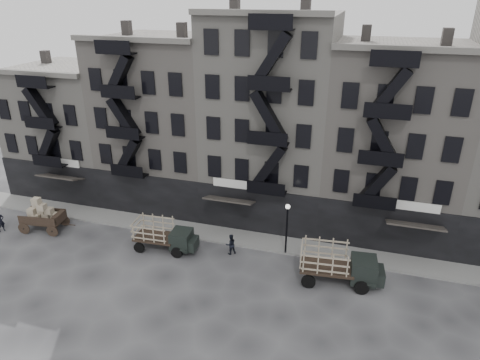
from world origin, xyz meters
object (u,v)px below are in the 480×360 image
(stake_truck_west, at_px, (164,233))
(stake_truck_east, at_px, (339,262))
(pedestrian_west, at_px, (0,221))
(horse, at_px, (44,211))
(pedestrian_mid, at_px, (231,244))
(wagon, at_px, (41,211))

(stake_truck_west, xyz_separation_m, stake_truck_east, (13.33, -0.31, 0.20))
(stake_truck_west, bearing_deg, pedestrian_west, -177.48)
(pedestrian_west, bearing_deg, horse, -6.14)
(horse, height_order, pedestrian_mid, pedestrian_mid)
(wagon, height_order, stake_truck_west, wagon)
(horse, xyz_separation_m, stake_truck_east, (25.61, -1.63, 0.78))
(horse, bearing_deg, stake_truck_west, -72.50)
(wagon, bearing_deg, pedestrian_west, -165.75)
(wagon, xyz_separation_m, pedestrian_mid, (16.28, 1.07, -0.89))
(pedestrian_west, bearing_deg, stake_truck_west, -54.09)
(pedestrian_mid, bearing_deg, horse, -37.67)
(horse, xyz_separation_m, pedestrian_mid, (17.46, -0.48, 0.01))
(wagon, relative_size, stake_truck_east, 0.65)
(horse, relative_size, pedestrian_mid, 1.17)
(horse, relative_size, wagon, 0.52)
(stake_truck_west, xyz_separation_m, pedestrian_mid, (5.18, 0.84, -0.57))
(wagon, height_order, pedestrian_mid, wagon)
(stake_truck_west, distance_m, pedestrian_mid, 5.28)
(stake_truck_west, distance_m, pedestrian_west, 14.41)
(stake_truck_west, height_order, pedestrian_mid, stake_truck_west)
(stake_truck_east, xyz_separation_m, pedestrian_west, (-27.66, -1.18, -0.68))
(stake_truck_east, bearing_deg, pedestrian_mid, 166.54)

